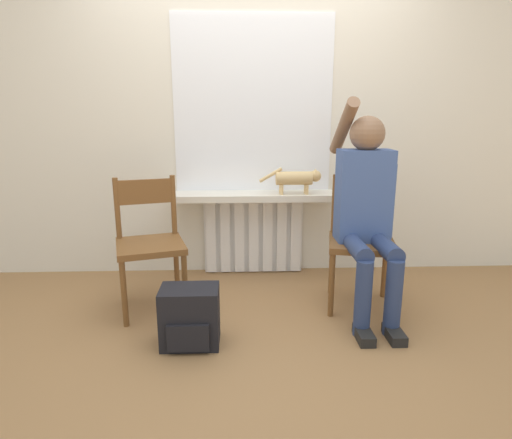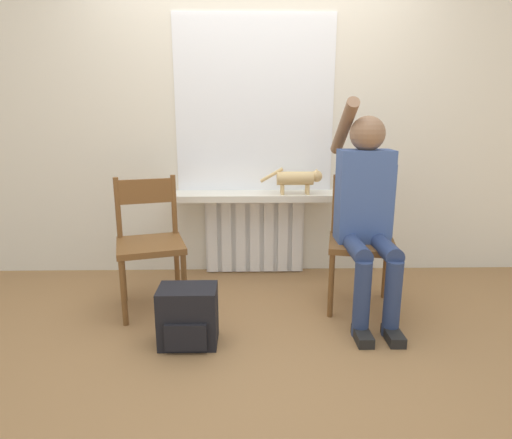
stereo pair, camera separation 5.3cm
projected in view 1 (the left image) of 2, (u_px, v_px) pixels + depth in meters
The scene contains 10 objects.
ground_plane at pixel (260, 342), 2.48m from camera, with size 12.00×12.00×0.00m, color olive.
wall_with_window at pixel (253, 105), 3.35m from camera, with size 7.00×0.06×2.70m.
radiator at pixel (253, 235), 3.52m from camera, with size 0.81×0.08×0.63m.
windowsill at pixel (254, 196), 3.35m from camera, with size 1.28×0.28×0.05m.
window_glass at pixel (253, 105), 3.31m from camera, with size 1.23×0.01×1.34m.
chair_left at pixel (150, 242), 2.82m from camera, with size 0.53×0.53×0.88m.
chair_right at pixel (361, 239), 2.87m from camera, with size 0.50×0.50×0.88m.
person at pixel (367, 205), 2.71m from camera, with size 0.36×0.96×1.39m.
cat at pixel (297, 178), 3.27m from camera, with size 0.48×0.10×0.21m.
backpack at pixel (190, 317), 2.42m from camera, with size 0.33×0.25×0.34m.
Camera 1 is at (-0.11, -2.23, 1.29)m, focal length 30.00 mm.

